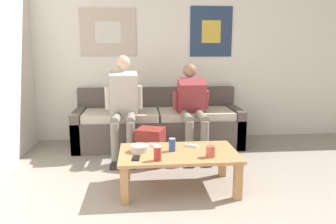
{
  "coord_description": "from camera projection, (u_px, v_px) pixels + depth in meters",
  "views": [
    {
      "loc": [
        -0.43,
        -1.75,
        1.34
      ],
      "look_at": [
        -0.11,
        1.7,
        0.65
      ],
      "focal_mm": 35.0,
      "sensor_mm": 36.0,
      "label": 1
    }
  ],
  "objects": [
    {
      "name": "cell_phone",
      "position": [
        136.0,
        158.0,
        2.89
      ],
      "size": [
        0.08,
        0.14,
        0.01
      ],
      "color": "black",
      "rests_on": "coffee_table"
    },
    {
      "name": "couch",
      "position": [
        158.0,
        125.0,
        4.5
      ],
      "size": [
        2.23,
        0.74,
        0.77
      ],
      "color": "#564C47",
      "rests_on": "ground_plane"
    },
    {
      "name": "ceramic_bowl",
      "position": [
        140.0,
        148.0,
        3.08
      ],
      "size": [
        0.18,
        0.18,
        0.07
      ],
      "color": "#B7B2A8",
      "rests_on": "coffee_table"
    },
    {
      "name": "game_controller_near_right",
      "position": [
        155.0,
        145.0,
        3.24
      ],
      "size": [
        0.12,
        0.13,
        0.03
      ],
      "color": "white",
      "rests_on": "coffee_table"
    },
    {
      "name": "game_controller_near_left",
      "position": [
        192.0,
        146.0,
        3.23
      ],
      "size": [
        0.14,
        0.11,
        0.03
      ],
      "color": "white",
      "rests_on": "coffee_table"
    },
    {
      "name": "drink_can_blue",
      "position": [
        172.0,
        145.0,
        3.09
      ],
      "size": [
        0.07,
        0.07,
        0.12
      ],
      "color": "#28479E",
      "rests_on": "coffee_table"
    },
    {
      "name": "coffee_table",
      "position": [
        178.0,
        158.0,
        3.09
      ],
      "size": [
        1.11,
        0.65,
        0.37
      ],
      "color": "#B27F4C",
      "rests_on": "ground_plane"
    },
    {
      "name": "backpack",
      "position": [
        150.0,
        147.0,
        3.75
      ],
      "size": [
        0.37,
        0.37,
        0.42
      ],
      "color": "maroon",
      "rests_on": "ground_plane"
    },
    {
      "name": "drink_can_red",
      "position": [
        157.0,
        154.0,
        2.84
      ],
      "size": [
        0.07,
        0.07,
        0.12
      ],
      "color": "maroon",
      "rests_on": "coffee_table"
    },
    {
      "name": "person_seated_teen",
      "position": [
        192.0,
        106.0,
        4.1
      ],
      "size": [
        0.47,
        0.89,
        1.12
      ],
      "color": "gray",
      "rests_on": "ground_plane"
    },
    {
      "name": "wall_back",
      "position": [
        168.0,
        51.0,
        4.68
      ],
      "size": [
        10.0,
        0.07,
        2.55
      ],
      "color": "white",
      "rests_on": "ground_plane"
    },
    {
      "name": "person_seated_adult",
      "position": [
        123.0,
        103.0,
        4.01
      ],
      "size": [
        0.47,
        0.81,
        1.23
      ],
      "color": "gray",
      "rests_on": "ground_plane"
    },
    {
      "name": "pillar_candle",
      "position": [
        211.0,
        151.0,
        2.93
      ],
      "size": [
        0.08,
        0.08,
        0.11
      ],
      "color": "#B24C42",
      "rests_on": "coffee_table"
    }
  ]
}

